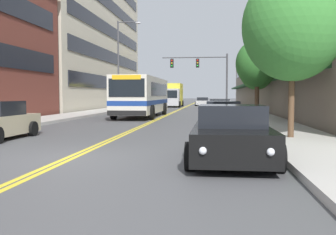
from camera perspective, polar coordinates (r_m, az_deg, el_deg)
The scene contains 18 objects.
ground_plane at distance 46.73m, azimuth 2.22°, elevation 1.42°, with size 240.00×240.00×0.00m, color #4C4C4F.
sidewalk_left at distance 47.78m, azimuth -6.06°, elevation 1.56°, with size 2.82×106.00×0.18m.
sidewalk_right at distance 46.67m, azimuth 10.71°, elevation 1.47°, with size 2.82×106.00×0.18m.
centre_line at distance 46.73m, azimuth 2.22°, elevation 1.43°, with size 0.34×106.00×0.01m.
storefront_row_right at distance 47.44m, azimuth 17.63°, elevation 6.77°, with size 9.10×68.00×9.08m.
city_bus at distance 29.03m, azimuth -3.88°, elevation 3.48°, with size 2.93×10.75×2.97m.
car_navy_parked_left_mid at distance 43.15m, azimuth -4.03°, elevation 2.10°, with size 1.99×4.17×1.40m.
car_black_parked_right_foreground at distance 9.62m, azimuth 9.63°, elevation -2.73°, with size 2.16×4.22×1.43m.
car_white_parked_right_mid at distance 19.09m, azimuth 8.36°, elevation 0.30°, with size 2.15×4.70×1.37m.
car_champagne_parked_right_far at distance 32.34m, azimuth 7.89°, elevation 1.57°, with size 2.18×4.24×1.31m.
car_silver_moving_lead at distance 57.76m, azimuth 5.29°, elevation 2.41°, with size 2.19×4.65×1.28m.
box_truck at distance 51.79m, azimuth 0.71°, elevation 3.43°, with size 2.65×6.64×3.24m.
traffic_signal_mast at distance 39.65m, azimuth 5.43°, elevation 7.22°, with size 6.88×0.38×5.95m.
street_lamp_left_far at distance 36.62m, azimuth -7.14°, elevation 8.89°, with size 2.31×0.28×8.75m.
street_tree_right_near at distance 14.25m, azimuth 18.48°, elevation 13.09°, with size 3.55×3.55×5.89m.
street_tree_right_mid at distance 23.55m, azimuth 13.46°, elevation 7.99°, with size 2.61×2.61×4.85m.
street_tree_right_far at distance 32.87m, azimuth 13.37°, elevation 6.96°, with size 2.95×2.95×5.18m.
fire_hydrant at distance 16.18m, azimuth 14.52°, elevation -0.35°, with size 0.35×0.27×0.93m.
Camera 1 is at (3.79, -9.54, 1.69)m, focal length 40.00 mm.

